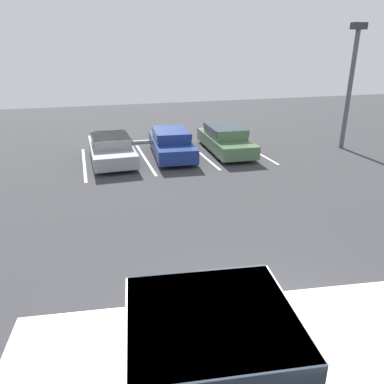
% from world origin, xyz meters
% --- Properties ---
extents(ground_plane, '(60.00, 60.00, 0.00)m').
position_xyz_m(ground_plane, '(0.00, 0.00, 0.00)').
color(ground_plane, '#38383A').
extents(stall_stripe_a, '(0.12, 5.16, 0.01)m').
position_xyz_m(stall_stripe_a, '(-3.05, 12.19, 0.00)').
color(stall_stripe_a, white).
rests_on(stall_stripe_a, ground_plane).
extents(stall_stripe_b, '(0.12, 5.16, 0.01)m').
position_xyz_m(stall_stripe_b, '(-0.31, 12.19, 0.00)').
color(stall_stripe_b, white).
rests_on(stall_stripe_b, ground_plane).
extents(stall_stripe_c, '(0.12, 5.16, 0.01)m').
position_xyz_m(stall_stripe_c, '(2.43, 12.19, 0.00)').
color(stall_stripe_c, white).
rests_on(stall_stripe_c, ground_plane).
extents(stall_stripe_d, '(0.12, 5.16, 0.01)m').
position_xyz_m(stall_stripe_d, '(5.17, 12.19, 0.00)').
color(stall_stripe_d, white).
rests_on(stall_stripe_d, ground_plane).
extents(pickup_truck, '(6.09, 2.83, 1.78)m').
position_xyz_m(pickup_truck, '(-1.36, -0.95, 0.90)').
color(pickup_truck, white).
rests_on(pickup_truck, ground_plane).
extents(parked_sedan_a, '(1.86, 4.49, 1.16)m').
position_xyz_m(parked_sedan_a, '(-1.81, 12.34, 0.63)').
color(parked_sedan_a, gray).
rests_on(parked_sedan_a, ground_plane).
extents(parked_sedan_b, '(2.08, 4.53, 1.25)m').
position_xyz_m(parked_sedan_b, '(0.98, 12.33, 0.67)').
color(parked_sedan_b, navy).
rests_on(parked_sedan_b, ground_plane).
extents(parked_sedan_c, '(1.99, 4.77, 1.26)m').
position_xyz_m(parked_sedan_c, '(3.70, 12.37, 0.67)').
color(parked_sedan_c, '#4C6B47').
rests_on(parked_sedan_c, ground_plane).
extents(light_post, '(0.70, 0.36, 5.89)m').
position_xyz_m(light_post, '(9.68, 11.35, 3.43)').
color(light_post, '#515156').
rests_on(light_post, ground_plane).
extents(wheel_stop_curb, '(1.90, 0.20, 0.14)m').
position_xyz_m(wheel_stop_curb, '(-0.13, 15.26, 0.07)').
color(wheel_stop_curb, '#B7B2A8').
rests_on(wheel_stop_curb, ground_plane).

